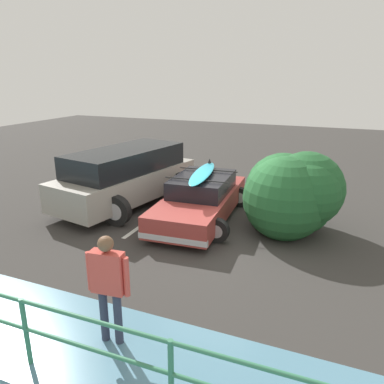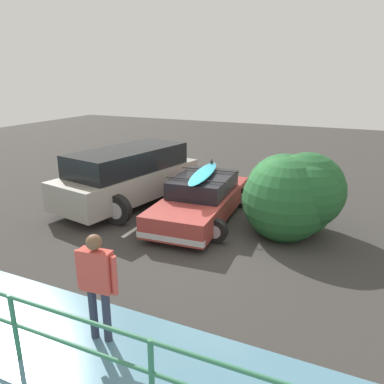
{
  "view_description": "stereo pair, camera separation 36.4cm",
  "coord_description": "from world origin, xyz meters",
  "px_view_note": "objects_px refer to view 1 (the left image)",
  "views": [
    {
      "loc": [
        -2.83,
        8.33,
        3.85
      ],
      "look_at": [
        0.7,
        -0.17,
        0.95
      ],
      "focal_mm": 35.0,
      "sensor_mm": 36.0,
      "label": 1
    },
    {
      "loc": [
        -3.16,
        8.19,
        3.85
      ],
      "look_at": [
        0.7,
        -0.17,
        0.95
      ],
      "focal_mm": 35.0,
      "sensor_mm": 36.0,
      "label": 2
    }
  ],
  "objects_px": {
    "sedan_car": "(201,199)",
    "person_bystander": "(108,280)",
    "suv_car": "(127,176)",
    "bush_near_left": "(295,195)"
  },
  "relations": [
    {
      "from": "bush_near_left",
      "to": "sedan_car",
      "type": "bearing_deg",
      "value": 1.27
    },
    {
      "from": "person_bystander",
      "to": "bush_near_left",
      "type": "bearing_deg",
      "value": -109.64
    },
    {
      "from": "suv_car",
      "to": "bush_near_left",
      "type": "relative_size",
      "value": 1.97
    },
    {
      "from": "person_bystander",
      "to": "suv_car",
      "type": "bearing_deg",
      "value": -60.32
    },
    {
      "from": "sedan_car",
      "to": "bush_near_left",
      "type": "distance_m",
      "value": 2.53
    },
    {
      "from": "suv_car",
      "to": "sedan_car",
      "type": "bearing_deg",
      "value": 174.67
    },
    {
      "from": "person_bystander",
      "to": "bush_near_left",
      "type": "relative_size",
      "value": 0.66
    },
    {
      "from": "sedan_car",
      "to": "person_bystander",
      "type": "distance_m",
      "value": 5.3
    },
    {
      "from": "suv_car",
      "to": "person_bystander",
      "type": "bearing_deg",
      "value": 119.68
    },
    {
      "from": "sedan_car",
      "to": "person_bystander",
      "type": "xyz_separation_m",
      "value": [
        -0.61,
        5.24,
        0.46
      ]
    }
  ]
}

